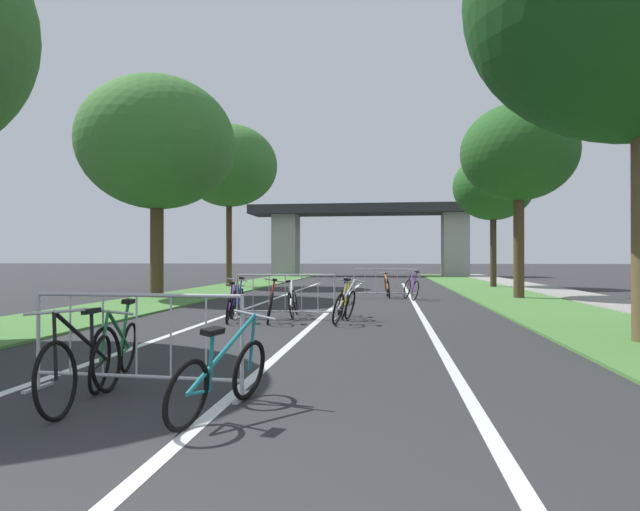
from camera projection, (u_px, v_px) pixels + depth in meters
The scene contains 25 objects.
grass_verge_left at pixel (214, 291), 22.85m from camera, with size 3.09×50.12×0.05m, color #477A38.
grass_verge_right at pixel (496, 293), 21.32m from camera, with size 3.09×50.12×0.05m, color #477A38.
sidewalk_path_right at pixel (563, 293), 20.99m from camera, with size 2.05×50.12×0.08m, color gray.
lane_stripe_center at pixel (336, 305), 16.13m from camera, with size 0.14×29.00×0.01m, color silver.
lane_stripe_right_lane at pixel (416, 306), 15.82m from camera, with size 0.14×29.00×0.01m, color silver.
lane_stripe_left_lane at pixel (260, 304), 16.44m from camera, with size 0.14×29.00×0.01m, color silver.
overpass_bridge at pixel (369, 226), 42.85m from camera, with size 19.33×3.86×5.77m.
tree_left_pine_near at pixel (157, 144), 18.86m from camera, with size 5.54×5.54×7.90m.
tree_left_cypress_far at pixel (229, 166), 26.16m from camera, with size 4.77×4.77×8.06m.
tree_right_oak_mid at pixel (519, 153), 18.46m from camera, with size 3.99×3.99×6.84m.
tree_right_oak_near at pixel (493, 187), 25.69m from camera, with size 3.86×3.86×6.57m.
crowd_barrier_nearest at pixel (137, 344), 5.50m from camera, with size 2.37×0.54×1.05m.
crowd_barrier_second at pixel (285, 297), 12.27m from camera, with size 2.37×0.50×1.05m.
crowd_barrier_third at pixel (387, 284), 18.77m from camera, with size 2.37×0.53×1.05m.
bicycle_purple_0 at pixel (411, 288), 18.18m from camera, with size 0.57×1.64×0.99m.
bicycle_white_1 at pixel (293, 301), 12.83m from camera, with size 0.50×1.67×0.91m.
bicycle_black_2 at pixel (83, 364), 5.09m from camera, with size 0.55×1.68×0.98m.
bicycle_green_3 at pixel (116, 350), 6.02m from camera, with size 0.66×1.68×0.93m.
bicycle_silver_4 at pixel (345, 305), 11.62m from camera, with size 0.69×1.71×1.00m.
bicycle_teal_5 at pixel (222, 377), 4.76m from camera, with size 0.69×1.63×0.90m.
bicycle_blue_6 at pixel (237, 301), 12.89m from camera, with size 0.56×1.72×0.96m.
bicycle_yellow_7 at pixel (343, 302), 12.67m from camera, with size 0.70×1.66×0.94m.
bicycle_orange_8 at pixel (387, 287), 19.19m from camera, with size 0.44×1.68×0.93m.
bicycle_red_9 at pixel (270, 305), 11.82m from camera, with size 0.56×1.77×0.98m.
bicycle_purple_10 at pixel (231, 306), 11.89m from camera, with size 0.49×1.61×0.90m.
Camera 1 is at (1.59, -1.57, 1.41)m, focal length 29.64 mm.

